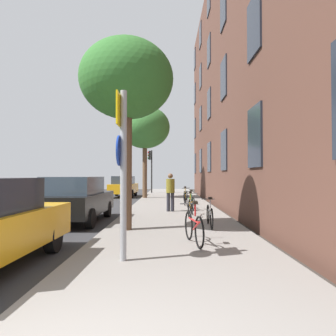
# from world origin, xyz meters

# --- Properties ---
(ground_plane) EXTENTS (41.80, 41.80, 0.00)m
(ground_plane) POSITION_xyz_m (-2.40, 15.00, 0.00)
(ground_plane) COLOR #332D28
(road_asphalt) EXTENTS (7.00, 38.00, 0.01)m
(road_asphalt) POSITION_xyz_m (-4.50, 15.00, 0.01)
(road_asphalt) COLOR #2D2D30
(road_asphalt) RESTS_ON ground
(sidewalk) EXTENTS (4.20, 38.00, 0.12)m
(sidewalk) POSITION_xyz_m (1.10, 15.00, 0.06)
(sidewalk) COLOR gray
(sidewalk) RESTS_ON ground
(building_facade) EXTENTS (0.56, 27.00, 14.21)m
(building_facade) POSITION_xyz_m (3.69, 14.50, 7.12)
(building_facade) COLOR #513328
(building_facade) RESTS_ON ground
(sign_post) EXTENTS (0.16, 0.60, 3.12)m
(sign_post) POSITION_xyz_m (0.03, 3.63, 1.95)
(sign_post) COLOR gray
(sign_post) RESTS_ON sidewalk
(traffic_light) EXTENTS (0.43, 0.24, 3.84)m
(traffic_light) POSITION_xyz_m (-0.71, 25.91, 2.75)
(traffic_light) COLOR black
(traffic_light) RESTS_ON sidewalk
(tree_near) EXTENTS (2.72, 2.72, 5.52)m
(tree_near) POSITION_xyz_m (-0.33, 6.87, 4.43)
(tree_near) COLOR brown
(tree_near) RESTS_ON sidewalk
(tree_far) EXTENTS (3.51, 3.51, 6.45)m
(tree_far) POSITION_xyz_m (-0.76, 19.61, 5.05)
(tree_far) COLOR brown
(tree_far) RESTS_ON sidewalk
(bicycle_0) EXTENTS (0.45, 1.63, 0.98)m
(bicycle_0) POSITION_xyz_m (1.46, 4.99, 0.50)
(bicycle_0) COLOR black
(bicycle_0) RESTS_ON sidewalk
(bicycle_1) EXTENTS (0.42, 1.71, 0.91)m
(bicycle_1) POSITION_xyz_m (2.14, 7.39, 0.47)
(bicycle_1) COLOR black
(bicycle_1) RESTS_ON sidewalk
(bicycle_2) EXTENTS (0.47, 1.66, 0.96)m
(bicycle_2) POSITION_xyz_m (1.74, 9.79, 0.49)
(bicycle_2) COLOR black
(bicycle_2) RESTS_ON sidewalk
(bicycle_3) EXTENTS (0.42, 1.67, 0.91)m
(bicycle_3) POSITION_xyz_m (1.91, 12.19, 0.47)
(bicycle_3) COLOR black
(bicycle_3) RESTS_ON sidewalk
(bicycle_4) EXTENTS (0.42, 1.65, 0.95)m
(bicycle_4) POSITION_xyz_m (1.80, 14.59, 0.49)
(bicycle_4) COLOR black
(bicycle_4) RESTS_ON sidewalk
(bicycle_5) EXTENTS (0.48, 1.59, 0.90)m
(bicycle_5) POSITION_xyz_m (1.96, 16.99, 0.47)
(bicycle_5) COLOR black
(bicycle_5) RESTS_ON sidewalk
(pedestrian_0) EXTENTS (0.38, 0.38, 1.65)m
(pedestrian_0) POSITION_xyz_m (0.98, 11.40, 1.06)
(pedestrian_0) COLOR #26262D
(pedestrian_0) RESTS_ON sidewalk
(car_1) EXTENTS (1.94, 4.32, 1.62)m
(car_1) POSITION_xyz_m (-2.43, 8.99, 0.84)
(car_1) COLOR black
(car_1) RESTS_ON road_asphalt
(car_2) EXTENTS (1.88, 4.14, 1.62)m
(car_2) POSITION_xyz_m (-2.59, 22.08, 0.84)
(car_2) COLOR orange
(car_2) RESTS_ON road_asphalt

